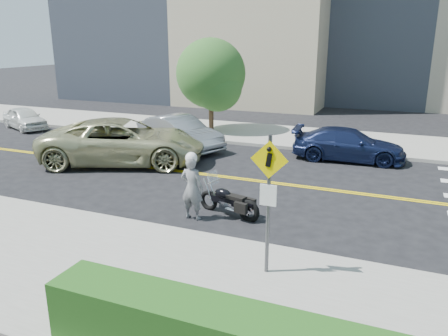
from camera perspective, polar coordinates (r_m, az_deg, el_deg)
ground_plane at (r=16.56m, az=-1.99°, el=-0.91°), size 120.00×120.00×0.00m
sidewalk_near at (r=10.68m, az=-19.15°, el=-11.66°), size 60.00×5.00×0.15m
sidewalk_far at (r=23.36m, az=5.62°, el=4.37°), size 60.00×5.00×0.15m
pedestrian_sign at (r=8.92m, az=5.83°, el=-3.16°), size 0.78×0.08×3.00m
motorcyclist at (r=12.29m, az=-4.21°, el=-2.39°), size 0.68×0.45×1.97m
motorcycle at (r=12.64m, az=0.64°, el=-3.56°), size 2.10×1.07×1.23m
suv at (r=18.39m, az=-13.01°, el=3.40°), size 7.26×5.29×1.83m
parked_car_white at (r=27.54m, az=-24.61°, el=5.94°), size 3.90×2.74×1.23m
parked_car_silver at (r=20.45m, az=-5.85°, el=4.60°), size 4.92×3.28×1.53m
parked_car_blue at (r=19.17m, az=15.93°, el=2.96°), size 4.75×2.18×1.35m
tree_far_a at (r=23.67m, az=-1.73°, el=12.23°), size 3.69×3.69×5.05m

